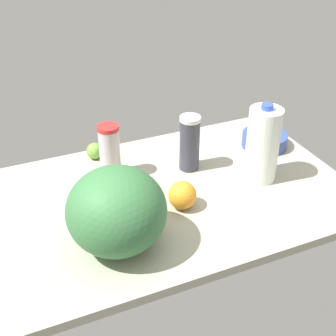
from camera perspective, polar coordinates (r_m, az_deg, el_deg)
The scene contains 8 objects.
countertop at distance 155.02cm, azimuth -0.00°, elevation -3.59°, with size 120.00×76.00×3.00cm, color #A7A692.
tumbler_cup at distance 159.46cm, azimuth -7.12°, elevation 2.05°, with size 7.31×7.31×19.26cm.
milk_jug at distance 158.36cm, azimuth 11.47°, elevation 2.81°, with size 11.03×11.03×27.73cm.
shaker_bottle at distance 162.34cm, azimuth 2.65°, elevation 3.06°, with size 7.25×7.25×20.18cm.
watermelon at distance 127.59cm, azimuth -6.29°, elevation -5.21°, with size 27.58×27.58×24.31cm, color #37723F.
mixing_bowl at distance 183.32cm, azimuth 11.69°, elevation 3.38°, with size 17.22×17.22×5.34cm, color #344C8F.
orange_loose at distance 145.79cm, azimuth 1.75°, elevation -3.33°, with size 8.99×8.99×8.99cm, color orange.
lime_by_jug at distance 173.69cm, azimuth -8.93°, elevation 2.07°, with size 6.01×6.01×6.01cm, color #6BAB3C.
Camera 1 is at (49.98, 114.96, 92.71)cm, focal length 50.00 mm.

